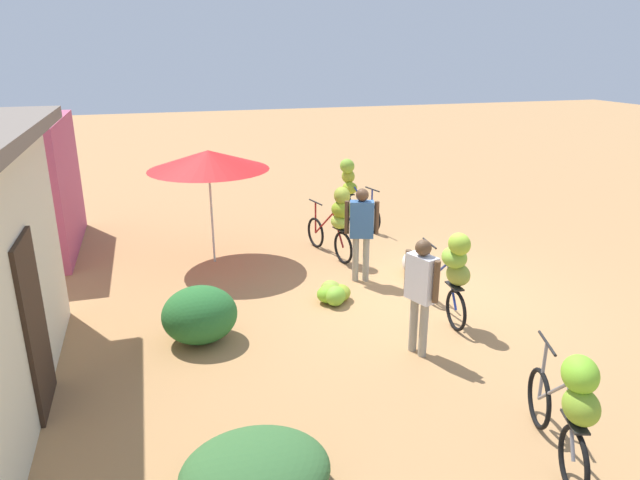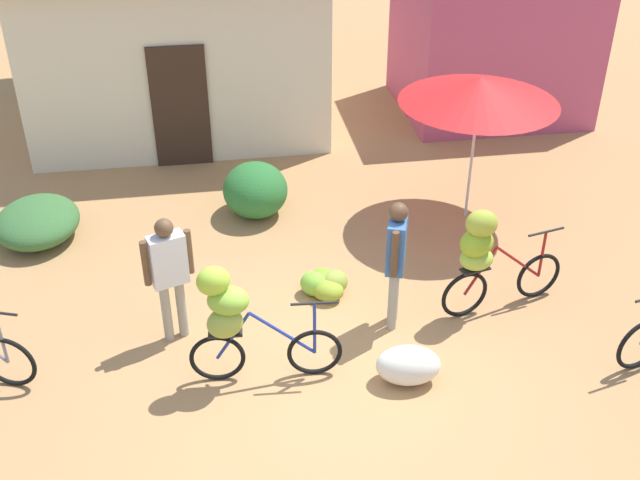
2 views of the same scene
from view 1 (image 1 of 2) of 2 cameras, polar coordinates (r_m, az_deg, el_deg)
The scene contains 12 objects.
ground_plane at distance 9.49m, azimuth 9.98°, elevation -5.51°, with size 60.00×60.00×0.00m, color #B1804F.
hedge_bush_front_left at distance 5.50m, azimuth -6.52°, elevation -22.21°, with size 1.15×1.37×0.51m, color #376632.
hedge_bush_front_right at distance 7.98m, azimuth -12.02°, elevation -7.37°, with size 0.94×1.03×0.79m, color #2A6C2F.
market_umbrella at distance 10.45m, azimuth -11.18°, elevation 7.91°, with size 2.19×2.19×2.13m.
bicycle_leftmost at distance 5.89m, azimuth 23.91°, elevation -14.79°, with size 1.54×0.61×1.29m.
bicycle_near_pile at distance 8.34m, azimuth 13.19°, elevation -2.85°, with size 1.65×0.46×1.45m.
bicycle_center_loaded at distance 10.61m, azimuth 1.81°, elevation 2.32°, with size 1.64×0.58×1.45m.
bicycle_by_shop at distance 12.93m, azimuth 3.19°, elevation 5.27°, with size 1.65×0.58×1.49m.
banana_pile_on_ground at distance 9.07m, azimuth 1.39°, elevation -5.38°, with size 0.72×0.67×0.31m.
produce_sack at distance 10.19m, azimuth 9.57°, elevation -2.40°, with size 0.70×0.44×0.44m, color silver.
person_vendor at distance 7.38m, azimuth 10.13°, elevation -4.55°, with size 0.55×0.32×1.59m.
person_bystander at distance 9.60m, azimuth 4.20°, elevation 1.47°, with size 0.32×0.55×1.65m.
Camera 1 is at (-7.67, 4.03, 3.85)m, focal length 31.79 mm.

